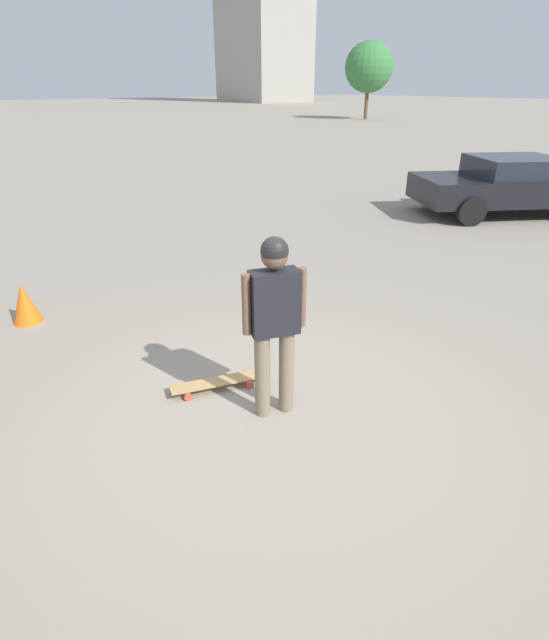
# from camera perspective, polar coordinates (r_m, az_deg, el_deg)

# --- Properties ---
(ground_plane) EXTENTS (220.00, 220.00, 0.00)m
(ground_plane) POSITION_cam_1_polar(r_m,az_deg,el_deg) (4.77, 0.00, -10.31)
(ground_plane) COLOR gray
(person) EXTENTS (0.54, 0.32, 1.68)m
(person) POSITION_cam_1_polar(r_m,az_deg,el_deg) (4.26, 0.00, 0.69)
(person) COLOR #7A6B56
(person) RESTS_ON ground_plane
(skateboard) EXTENTS (0.94, 0.45, 0.09)m
(skateboard) POSITION_cam_1_polar(r_m,az_deg,el_deg) (5.08, -6.61, -7.11)
(skateboard) COLOR tan
(skateboard) RESTS_ON ground_plane
(car_parked_near) EXTENTS (4.51, 3.72, 1.29)m
(car_parked_near) POSITION_cam_1_polar(r_m,az_deg,el_deg) (13.09, 25.19, 13.85)
(car_parked_near) COLOR black
(car_parked_near) RESTS_ON ground_plane
(tree_distant) EXTENTS (4.00, 4.00, 6.06)m
(tree_distant) POSITION_cam_1_polar(r_m,az_deg,el_deg) (47.32, 10.75, 26.53)
(tree_distant) COLOR brown
(tree_distant) RESTS_ON ground_plane
(traffic_cone) EXTENTS (0.36, 0.36, 0.52)m
(traffic_cone) POSITION_cam_1_polar(r_m,az_deg,el_deg) (7.09, -26.65, 1.74)
(traffic_cone) COLOR orange
(traffic_cone) RESTS_ON ground_plane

